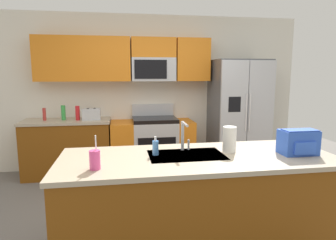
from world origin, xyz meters
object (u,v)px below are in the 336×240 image
object	(u,v)px
range_oven	(153,145)
soap_dispenser	(155,148)
toaster	(92,114)
sink_faucet	(184,133)
pepper_mill	(44,114)
refrigerator	(238,115)
backpack	(298,142)
drink_cup_pink	(95,160)
bottle_red	(78,113)
bottle_green	(63,113)
paper_towel_roll	(229,139)

from	to	relation	value
range_oven	soap_dispenser	size ratio (longest dim) A/B	8.00
toaster	sink_faucet	size ratio (longest dim) A/B	0.99
range_oven	pepper_mill	world-z (taller)	range_oven
refrigerator	pepper_mill	distance (m)	3.16
sink_faucet	soap_dispenser	bearing A→B (deg)	-160.49
range_oven	refrigerator	xyz separation A→B (m)	(1.47, -0.07, 0.48)
sink_faucet	backpack	distance (m)	1.04
drink_cup_pink	refrigerator	bearing A→B (deg)	48.55
sink_faucet	soap_dispenser	size ratio (longest dim) A/B	1.66
soap_dispenser	bottle_red	bearing A→B (deg)	113.86
refrigerator	drink_cup_pink	world-z (taller)	refrigerator
toaster	drink_cup_pink	distance (m)	2.52
refrigerator	sink_faucet	size ratio (longest dim) A/B	6.56
bottle_green	sink_faucet	bearing A→B (deg)	-55.44
soap_dispenser	backpack	world-z (taller)	backpack
bottle_green	sink_faucet	size ratio (longest dim) A/B	0.82
toaster	sink_faucet	world-z (taller)	sink_faucet
range_oven	bottle_green	bearing A→B (deg)	-179.88
pepper_mill	paper_towel_roll	xyz separation A→B (m)	(2.16, -2.24, 0.02)
toaster	bottle_green	xyz separation A→B (m)	(-0.43, 0.05, 0.03)
refrigerator	paper_towel_roll	xyz separation A→B (m)	(-0.99, -2.17, 0.09)
range_oven	backpack	size ratio (longest dim) A/B	4.25
soap_dispenser	refrigerator	bearing A→B (deg)	52.00
toaster	soap_dispenser	size ratio (longest dim) A/B	1.65
refrigerator	drink_cup_pink	distance (m)	3.32
sink_faucet	backpack	bearing A→B (deg)	-15.69
toaster	sink_faucet	xyz separation A→B (m)	(1.03, -2.08, 0.08)
toaster	pepper_mill	size ratio (longest dim) A/B	1.45
pepper_mill	bottle_red	size ratio (longest dim) A/B	0.86
drink_cup_pink	backpack	size ratio (longest dim) A/B	0.84
range_oven	refrigerator	distance (m)	1.55
range_oven	drink_cup_pink	world-z (taller)	drink_cup_pink
drink_cup_pink	bottle_green	bearing A→B (deg)	104.89
backpack	bottle_green	bearing A→B (deg)	135.69
bottle_green	bottle_red	size ratio (longest dim) A/B	1.03
refrigerator	paper_towel_roll	bearing A→B (deg)	-114.61
bottle_red	backpack	size ratio (longest dim) A/B	0.70
toaster	pepper_mill	distance (m)	0.72
soap_dispenser	paper_towel_roll	size ratio (longest dim) A/B	0.71
range_oven	refrigerator	bearing A→B (deg)	-2.80
bottle_red	drink_cup_pink	distance (m)	2.54
bottle_green	soap_dispenser	size ratio (longest dim) A/B	1.36
range_oven	paper_towel_roll	distance (m)	2.36
sink_faucet	drink_cup_pink	xyz separation A→B (m)	(-0.79, -0.42, -0.09)
drink_cup_pink	sink_faucet	bearing A→B (deg)	28.27
bottle_red	backpack	xyz separation A→B (m)	(2.25, -2.36, 0.01)
refrigerator	backpack	distance (m)	2.38
drink_cup_pink	pepper_mill	bearing A→B (deg)	110.69
toaster	refrigerator	bearing A→B (deg)	-0.46
refrigerator	soap_dispenser	world-z (taller)	refrigerator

